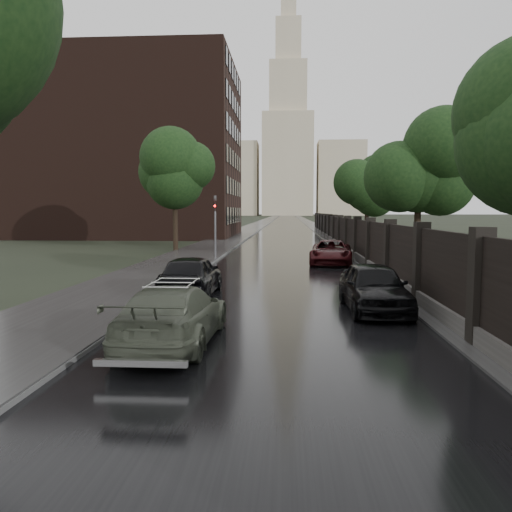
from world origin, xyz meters
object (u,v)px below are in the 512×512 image
at_px(tree_right_c, 367,190).
at_px(car_right_near, 374,287).
at_px(traffic_light, 215,221).
at_px(tree_left_far, 175,181).
at_px(tree_right_b, 419,176).
at_px(car_right_far, 331,252).
at_px(hatchback_left, 191,275).
at_px(volga_sedan, 173,315).

xyz_separation_m(tree_right_c, car_right_near, (-4.60, -31.19, -4.20)).
bearing_deg(traffic_light, tree_left_far, 126.47).
relative_size(tree_right_b, traffic_light, 1.75).
relative_size(traffic_light, car_right_far, 0.80).
distance_m(car_right_near, car_right_far, 13.37).
bearing_deg(hatchback_left, tree_left_far, -75.39).
bearing_deg(car_right_near, traffic_light, 112.32).
height_order(volga_sedan, hatchback_left, hatchback_left).
bearing_deg(tree_right_c, car_right_near, -98.39).
height_order(tree_left_far, tree_right_b, tree_left_far).
height_order(tree_left_far, tree_right_c, tree_left_far).
bearing_deg(car_right_near, tree_right_b, 69.12).
xyz_separation_m(volga_sedan, car_right_far, (5.09, 17.42, 0.00)).
bearing_deg(tree_left_far, tree_right_b, -27.30).
relative_size(tree_right_b, car_right_near, 1.60).
height_order(tree_right_c, car_right_far, tree_right_c).
bearing_deg(tree_right_c, volga_sedan, -105.57).
height_order(hatchback_left, car_right_far, hatchback_left).
height_order(tree_right_b, hatchback_left, tree_right_b).
bearing_deg(tree_right_b, hatchback_left, -134.40).
bearing_deg(car_right_near, car_right_far, 88.92).
relative_size(tree_right_c, hatchback_left, 1.58).
bearing_deg(hatchback_left, tree_right_c, -110.04).
distance_m(tree_left_far, hatchback_left, 20.00).
bearing_deg(traffic_light, hatchback_left, -85.26).
distance_m(hatchback_left, car_right_near, 6.48).
height_order(tree_left_far, car_right_far, tree_left_far).
bearing_deg(volga_sedan, tree_right_c, -104.20).
bearing_deg(tree_right_b, car_right_far, 177.91).
height_order(tree_right_b, traffic_light, tree_right_b).
xyz_separation_m(hatchback_left, car_right_far, (5.91, 11.05, -0.07)).
bearing_deg(volga_sedan, traffic_light, -83.05).
height_order(tree_left_far, traffic_light, tree_left_far).
height_order(tree_right_c, car_right_near, tree_right_c).
bearing_deg(tree_left_far, volga_sedan, -77.33).
relative_size(volga_sedan, hatchback_left, 1.07).
height_order(car_right_near, car_right_far, car_right_near).
bearing_deg(tree_right_c, tree_left_far, -147.17).
bearing_deg(car_right_near, hatchback_left, 157.40).
bearing_deg(tree_right_b, volga_sedan, -119.66).
relative_size(tree_right_c, traffic_light, 1.75).
bearing_deg(hatchback_left, tree_right_b, -134.19).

